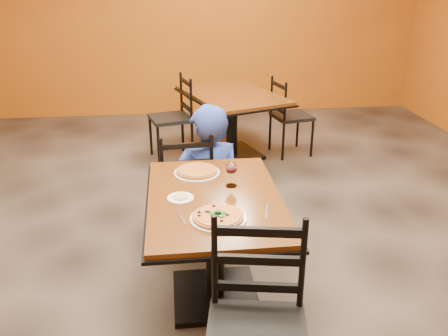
{
  "coord_description": "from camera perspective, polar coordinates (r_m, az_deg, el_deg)",
  "views": [
    {
      "loc": [
        -0.24,
        -3.04,
        2.0
      ],
      "look_at": [
        0.08,
        -0.3,
        0.85
      ],
      "focal_mm": 37.48,
      "sensor_mm": 36.0,
      "label": 1
    }
  ],
  "objects": [
    {
      "name": "table_second",
      "position": [
        5.37,
        0.97,
        7.15
      ],
      "size": [
        1.29,
        1.55,
        0.75
      ],
      "rotation": [
        0.0,
        0.0,
        0.33
      ],
      "color": "#602E0F",
      "rests_on": "floor"
    },
    {
      "name": "chair_main_far",
      "position": [
        3.74,
        -4.78,
        -1.87
      ],
      "size": [
        0.44,
        0.44,
        0.91
      ],
      "primitive_type": null,
      "rotation": [
        0.0,
        0.0,
        3.23
      ],
      "color": "black",
      "rests_on": "floor"
    },
    {
      "name": "floor",
      "position": [
        3.64,
        -1.86,
        -10.64
      ],
      "size": [
        7.0,
        8.0,
        0.01
      ],
      "primitive_type": "cube",
      "color": "black",
      "rests_on": "ground"
    },
    {
      "name": "plate_main",
      "position": [
        2.58,
        -0.74,
        -6.21
      ],
      "size": [
        0.31,
        0.31,
        0.01
      ],
      "primitive_type": "cylinder",
      "color": "white",
      "rests_on": "table_main"
    },
    {
      "name": "wine_glass",
      "position": [
        2.94,
        0.9,
        -0.6
      ],
      "size": [
        0.08,
        0.08,
        0.18
      ],
      "primitive_type": null,
      "color": "white",
      "rests_on": "table_main"
    },
    {
      "name": "pizza_far",
      "position": [
        3.15,
        -3.33,
        -0.31
      ],
      "size": [
        0.28,
        0.28,
        0.02
      ],
      "primitive_type": "cylinder",
      "color": "#C27425",
      "rests_on": "plate_far"
    },
    {
      "name": "chair_second_right",
      "position": [
        5.54,
        8.26,
        6.22
      ],
      "size": [
        0.48,
        0.48,
        0.9
      ],
      "primitive_type": null,
      "rotation": [
        0.0,
        0.0,
        1.78
      ],
      "color": "black",
      "rests_on": "floor"
    },
    {
      "name": "pizza_main",
      "position": [
        2.57,
        -0.74,
        -5.9
      ],
      "size": [
        0.28,
        0.28,
        0.02
      ],
      "primitive_type": "cylinder",
      "color": "maroon",
      "rests_on": "plate_main"
    },
    {
      "name": "side_plate",
      "position": [
        2.82,
        -5.33,
        -3.68
      ],
      "size": [
        0.16,
        0.16,
        0.01
      ],
      "primitive_type": "cylinder",
      "color": "white",
      "rests_on": "table_main"
    },
    {
      "name": "fork",
      "position": [
        2.62,
        -5.25,
        -5.86
      ],
      "size": [
        0.05,
        0.19,
        0.0
      ],
      "primitive_type": "cube",
      "rotation": [
        0.0,
        0.0,
        0.21
      ],
      "color": "silver",
      "rests_on": "table_main"
    },
    {
      "name": "dip",
      "position": [
        2.81,
        -5.34,
        -3.51
      ],
      "size": [
        0.09,
        0.09,
        0.01
      ],
      "primitive_type": "cylinder",
      "color": "tan",
      "rests_on": "side_plate"
    },
    {
      "name": "knife",
      "position": [
        2.68,
        5.28,
        -5.23
      ],
      "size": [
        0.06,
        0.21,
        0.0
      ],
      "primitive_type": "cube",
      "rotation": [
        0.0,
        0.0,
        -0.23
      ],
      "color": "silver",
      "rests_on": "table_main"
    },
    {
      "name": "wall_back",
      "position": [
        7.06,
        -5.02,
        18.55
      ],
      "size": [
        7.0,
        0.01,
        3.0
      ],
      "primitive_type": "cube",
      "color": "#A95A12",
      "rests_on": "ground"
    },
    {
      "name": "table_main",
      "position": [
        2.93,
        -1.13,
        -6.88
      ],
      "size": [
        0.83,
        1.23,
        0.75
      ],
      "color": "#602E0F",
      "rests_on": "floor"
    },
    {
      "name": "chair_second_left",
      "position": [
        5.35,
        -6.59,
        5.99
      ],
      "size": [
        0.52,
        0.52,
        0.95
      ],
      "primitive_type": null,
      "rotation": [
        0.0,
        0.0,
        -1.32
      ],
      "color": "black",
      "rests_on": "floor"
    },
    {
      "name": "plate_far",
      "position": [
        3.16,
        -3.32,
        -0.58
      ],
      "size": [
        0.31,
        0.31,
        0.01
      ],
      "primitive_type": "cylinder",
      "color": "white",
      "rests_on": "table_main"
    },
    {
      "name": "diner",
      "position": [
        3.67,
        -1.99,
        -0.54
      ],
      "size": [
        0.61,
        0.44,
        1.11
      ],
      "primitive_type": "imported",
      "rotation": [
        0.0,
        0.0,
        3.27
      ],
      "color": "navy",
      "rests_on": "floor"
    }
  ]
}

